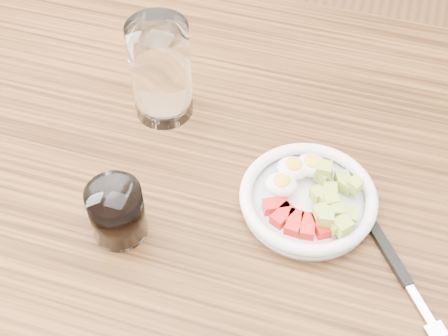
# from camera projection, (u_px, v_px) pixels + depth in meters

# --- Properties ---
(dining_table) EXTENTS (1.50, 0.90, 0.77)m
(dining_table) POSITION_uv_depth(u_px,v_px,m) (228.00, 228.00, 0.95)
(dining_table) COLOR brown
(dining_table) RESTS_ON ground
(bowl) EXTENTS (0.19, 0.19, 0.05)m
(bowl) POSITION_uv_depth(u_px,v_px,m) (309.00, 197.00, 0.84)
(bowl) COLOR white
(bowl) RESTS_ON dining_table
(fork) EXTENTS (0.14, 0.18, 0.01)m
(fork) POSITION_uv_depth(u_px,v_px,m) (400.00, 271.00, 0.78)
(fork) COLOR black
(fork) RESTS_ON dining_table
(water_glass) EXTENTS (0.09, 0.09, 0.16)m
(water_glass) POSITION_uv_depth(u_px,v_px,m) (161.00, 71.00, 0.91)
(water_glass) COLOR white
(water_glass) RESTS_ON dining_table
(coffee_glass) EXTENTS (0.07, 0.07, 0.08)m
(coffee_glass) POSITION_uv_depth(u_px,v_px,m) (117.00, 212.00, 0.80)
(coffee_glass) COLOR white
(coffee_glass) RESTS_ON dining_table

